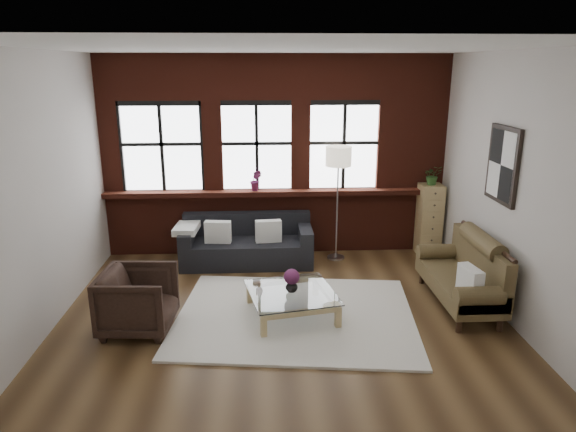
{
  "coord_description": "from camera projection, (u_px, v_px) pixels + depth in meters",
  "views": [
    {
      "loc": [
        -0.24,
        -5.74,
        3.01
      ],
      "look_at": [
        0.1,
        0.6,
        1.15
      ],
      "focal_mm": 32.0,
      "sensor_mm": 36.0,
      "label": 1
    }
  ],
  "objects": [
    {
      "name": "floor",
      "position": [
        283.0,
        318.0,
        6.36
      ],
      "size": [
        5.5,
        5.5,
        0.0
      ],
      "primitive_type": "plane",
      "color": "#432D18",
      "rests_on": "ground"
    },
    {
      "name": "ceiling",
      "position": [
        282.0,
        48.0,
        5.46
      ],
      "size": [
        5.5,
        5.5,
        0.0
      ],
      "primitive_type": "plane",
      "rotation": [
        3.14,
        0.0,
        0.0
      ],
      "color": "white",
      "rests_on": "ground"
    },
    {
      "name": "wall_back",
      "position": [
        276.0,
        157.0,
        8.31
      ],
      "size": [
        5.5,
        0.0,
        5.5
      ],
      "primitive_type": "plane",
      "rotation": [
        1.57,
        0.0,
        0.0
      ],
      "color": "beige",
      "rests_on": "ground"
    },
    {
      "name": "wall_front",
      "position": [
        298.0,
        280.0,
        3.52
      ],
      "size": [
        5.5,
        0.0,
        5.5
      ],
      "primitive_type": "plane",
      "rotation": [
        -1.57,
        0.0,
        0.0
      ],
      "color": "beige",
      "rests_on": "ground"
    },
    {
      "name": "wall_left",
      "position": [
        38.0,
        196.0,
        5.77
      ],
      "size": [
        0.0,
        5.0,
        5.0
      ],
      "primitive_type": "plane",
      "rotation": [
        1.57,
        0.0,
        1.57
      ],
      "color": "beige",
      "rests_on": "ground"
    },
    {
      "name": "wall_right",
      "position": [
        515.0,
        190.0,
        6.05
      ],
      "size": [
        0.0,
        5.0,
        5.0
      ],
      "primitive_type": "plane",
      "rotation": [
        1.57,
        0.0,
        -1.57
      ],
      "color": "beige",
      "rests_on": "ground"
    },
    {
      "name": "brick_backwall",
      "position": [
        276.0,
        157.0,
        8.25
      ],
      "size": [
        5.5,
        0.12,
        3.2
      ],
      "primitive_type": null,
      "color": "#561F14",
      "rests_on": "floor"
    },
    {
      "name": "sill_ledge",
      "position": [
        276.0,
        192.0,
        8.32
      ],
      "size": [
        5.5,
        0.3,
        0.08
      ],
      "primitive_type": "cube",
      "color": "#561F14",
      "rests_on": "brick_backwall"
    },
    {
      "name": "window_left",
      "position": [
        162.0,
        149.0,
        8.12
      ],
      "size": [
        1.38,
        0.1,
        1.5
      ],
      "primitive_type": null,
      "color": "black",
      "rests_on": "brick_backwall"
    },
    {
      "name": "window_mid",
      "position": [
        257.0,
        148.0,
        8.2
      ],
      "size": [
        1.38,
        0.1,
        1.5
      ],
      "primitive_type": null,
      "color": "black",
      "rests_on": "brick_backwall"
    },
    {
      "name": "window_right",
      "position": [
        344.0,
        147.0,
        8.27
      ],
      "size": [
        1.38,
        0.1,
        1.5
      ],
      "primitive_type": null,
      "color": "black",
      "rests_on": "brick_backwall"
    },
    {
      "name": "wall_poster",
      "position": [
        503.0,
        165.0,
        6.27
      ],
      "size": [
        0.05,
        0.74,
        0.94
      ],
      "primitive_type": null,
      "color": "black",
      "rests_on": "wall_right"
    },
    {
      "name": "shag_rug",
      "position": [
        295.0,
        316.0,
        6.4
      ],
      "size": [
        3.16,
        2.62,
        0.03
      ],
      "primitive_type": "cube",
      "rotation": [
        0.0,
        0.0,
        -0.12
      ],
      "color": "beige",
      "rests_on": "floor"
    },
    {
      "name": "dark_sofa",
      "position": [
        247.0,
        241.0,
        8.05
      ],
      "size": [
        2.04,
        0.83,
        0.74
      ],
      "primitive_type": null,
      "color": "black",
      "rests_on": "floor"
    },
    {
      "name": "pillow_a",
      "position": [
        218.0,
        232.0,
        7.88
      ],
      "size": [
        0.41,
        0.18,
        0.34
      ],
      "primitive_type": "cube",
      "rotation": [
        0.0,
        0.0,
        -0.11
      ],
      "color": "white",
      "rests_on": "dark_sofa"
    },
    {
      "name": "pillow_b",
      "position": [
        268.0,
        231.0,
        7.92
      ],
      "size": [
        0.41,
        0.19,
        0.34
      ],
      "primitive_type": "cube",
      "rotation": [
        0.0,
        0.0,
        0.13
      ],
      "color": "white",
      "rests_on": "dark_sofa"
    },
    {
      "name": "vintage_settee",
      "position": [
        460.0,
        273.0,
        6.61
      ],
      "size": [
        0.74,
        1.67,
        0.89
      ],
      "primitive_type": null,
      "color": "#4F4124",
      "rests_on": "floor"
    },
    {
      "name": "pillow_settee",
      "position": [
        470.0,
        281.0,
        6.08
      ],
      "size": [
        0.2,
        0.4,
        0.34
      ],
      "primitive_type": "cube",
      "rotation": [
        0.0,
        0.0,
        0.15
      ],
      "color": "white",
      "rests_on": "vintage_settee"
    },
    {
      "name": "armchair",
      "position": [
        138.0,
        300.0,
        6.0
      ],
      "size": [
        0.87,
        0.85,
        0.75
      ],
      "primitive_type": "imported",
      "rotation": [
        0.0,
        0.0,
        1.5
      ],
      "color": "black",
      "rests_on": "floor"
    },
    {
      "name": "coffee_table",
      "position": [
        292.0,
        304.0,
        6.38
      ],
      "size": [
        1.2,
        1.2,
        0.34
      ],
      "primitive_type": null,
      "rotation": [
        0.0,
        0.0,
        0.2
      ],
      "color": "tan",
      "rests_on": "shag_rug"
    },
    {
      "name": "vase",
      "position": [
        292.0,
        286.0,
        6.31
      ],
      "size": [
        0.16,
        0.16,
        0.16
      ],
      "primitive_type": "imported",
      "rotation": [
        0.0,
        0.0,
        -0.02
      ],
      "color": "#B2B2B2",
      "rests_on": "coffee_table"
    },
    {
      "name": "flowers",
      "position": [
        292.0,
        277.0,
        6.28
      ],
      "size": [
        0.19,
        0.19,
        0.19
      ],
      "primitive_type": "sphere",
      "color": "#6A2454",
      "rests_on": "vase"
    },
    {
      "name": "drawer_chest",
      "position": [
        429.0,
        220.0,
        8.43
      ],
      "size": [
        0.36,
        0.36,
        1.17
      ],
      "primitive_type": "cube",
      "color": "tan",
      "rests_on": "floor"
    },
    {
      "name": "potted_plant_top",
      "position": [
        433.0,
        175.0,
        8.22
      ],
      "size": [
        0.28,
        0.24,
        0.31
      ],
      "primitive_type": "imported",
      "rotation": [
        0.0,
        0.0,
        -0.0
      ],
      "color": "#2D5923",
      "rests_on": "drawer_chest"
    },
    {
      "name": "floor_lamp",
      "position": [
        337.0,
        199.0,
        8.08
      ],
      "size": [
        0.4,
        0.4,
        1.98
      ],
      "primitive_type": null,
      "color": "#A5A5A8",
      "rests_on": "floor"
    },
    {
      "name": "sill_plant",
      "position": [
        256.0,
        180.0,
        8.22
      ],
      "size": [
        0.2,
        0.17,
        0.34
      ],
      "primitive_type": "imported",
      "rotation": [
        0.0,
        0.0,
        -0.12
      ],
      "color": "#6A2454",
      "rests_on": "sill_ledge"
    }
  ]
}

